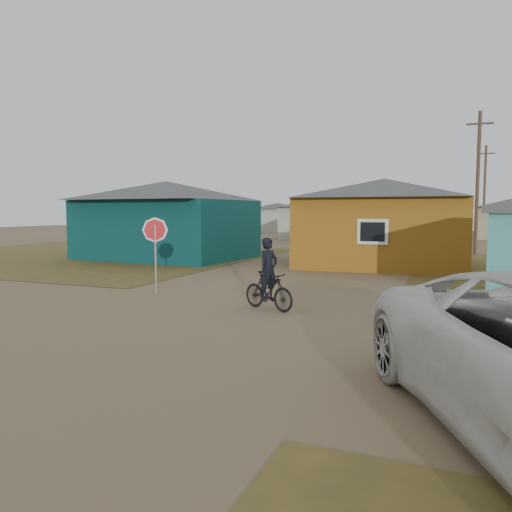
% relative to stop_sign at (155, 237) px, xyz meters
% --- Properties ---
extents(ground, '(120.00, 120.00, 0.00)m').
position_rel_stop_sign_xyz_m(ground, '(2.62, -3.56, -1.69)').
color(ground, brown).
extents(grass_nw, '(20.00, 18.00, 0.00)m').
position_rel_stop_sign_xyz_m(grass_nw, '(-11.38, 9.44, -1.68)').
color(grass_nw, brown).
rests_on(grass_nw, ground).
extents(house_teal, '(8.93, 7.08, 4.00)m').
position_rel_stop_sign_xyz_m(house_teal, '(-5.88, 9.94, 0.37)').
color(house_teal, '#093232').
rests_on(house_teal, ground).
extents(house_yellow, '(7.72, 6.76, 3.90)m').
position_rel_stop_sign_xyz_m(house_yellow, '(5.12, 10.43, 0.31)').
color(house_yellow, '#8F5A16').
rests_on(house_yellow, ground).
extents(house_pale_west, '(7.04, 6.15, 3.60)m').
position_rel_stop_sign_xyz_m(house_pale_west, '(-3.38, 30.44, 0.17)').
color(house_pale_west, '#9BA48C').
rests_on(house_pale_west, ground).
extents(house_pale_north, '(6.28, 5.81, 3.40)m').
position_rel_stop_sign_xyz_m(house_pale_north, '(-11.38, 42.44, 0.06)').
color(house_pale_north, '#9BA48C').
rests_on(house_pale_north, ground).
extents(utility_pole_near, '(1.40, 0.20, 8.00)m').
position_rel_stop_sign_xyz_m(utility_pole_near, '(9.12, 18.44, 2.45)').
color(utility_pole_near, '#4B3A2D').
rests_on(utility_pole_near, ground).
extents(utility_pole_far, '(1.40, 0.20, 8.00)m').
position_rel_stop_sign_xyz_m(utility_pole_far, '(10.12, 34.44, 2.45)').
color(utility_pole_far, '#4B3A2D').
rests_on(utility_pole_far, ground).
extents(stop_sign, '(0.73, 0.21, 2.28)m').
position_rel_stop_sign_xyz_m(stop_sign, '(0.00, 0.00, 0.00)').
color(stop_sign, gray).
rests_on(stop_sign, ground).
extents(cyclist, '(1.64, 1.02, 1.80)m').
position_rel_stop_sign_xyz_m(cyclist, '(3.92, -0.93, -1.03)').
color(cyclist, black).
rests_on(cyclist, ground).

